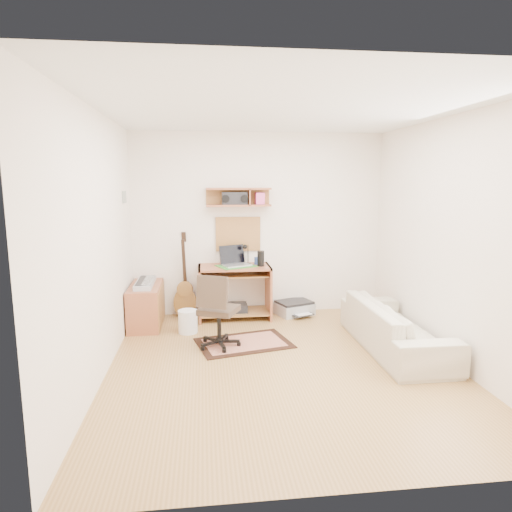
{
  "coord_description": "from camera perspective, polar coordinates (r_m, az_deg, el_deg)",
  "views": [
    {
      "loc": [
        -0.8,
        -4.43,
        1.92
      ],
      "look_at": [
        -0.15,
        1.05,
        1.0
      ],
      "focal_mm": 31.57,
      "sensor_mm": 36.0,
      "label": 1
    }
  ],
  "objects": [
    {
      "name": "laptop",
      "position": [
        6.24,
        -2.54,
        -0.02
      ],
      "size": [
        0.49,
        0.49,
        0.29
      ],
      "primitive_type": null,
      "rotation": [
        0.0,
        0.0,
        0.4
      ],
      "color": "silver",
      "rests_on": "desk"
    },
    {
      "name": "printer",
      "position": [
        6.62,
        4.86,
        -6.65
      ],
      "size": [
        0.6,
        0.54,
        0.19
      ],
      "primitive_type": "cube",
      "rotation": [
        0.0,
        0.0,
        0.36
      ],
      "color": "#A5A8AA",
      "rests_on": "floor"
    },
    {
      "name": "task_chair",
      "position": [
        5.26,
        -4.71,
        -6.82
      ],
      "size": [
        0.61,
        0.61,
        0.89
      ],
      "primitive_type": null,
      "rotation": [
        0.0,
        0.0,
        -0.43
      ],
      "color": "#3A2D22",
      "rests_on": "floor"
    },
    {
      "name": "rug",
      "position": [
        5.49,
        -1.55,
        -10.94
      ],
      "size": [
        1.22,
        0.95,
        0.01
      ],
      "primitive_type": "cube",
      "rotation": [
        0.0,
        0.0,
        0.24
      ],
      "color": "#D0AD8B",
      "rests_on": "floor"
    },
    {
      "name": "waste_basket",
      "position": [
        5.88,
        -8.63,
        -8.2
      ],
      "size": [
        0.31,
        0.31,
        0.29
      ],
      "primitive_type": "cylinder",
      "rotation": [
        0.0,
        0.0,
        -0.31
      ],
      "color": "white",
      "rests_on": "floor"
    },
    {
      "name": "desk",
      "position": [
        6.36,
        -2.73,
        -4.6
      ],
      "size": [
        1.0,
        0.55,
        0.75
      ],
      "primitive_type": null,
      "color": "#A45A39",
      "rests_on": "floor"
    },
    {
      "name": "back_wall",
      "position": [
        6.51,
        0.33,
        4.01
      ],
      "size": [
        3.6,
        0.01,
        2.6
      ],
      "primitive_type": "cube",
      "color": "white",
      "rests_on": "ground"
    },
    {
      "name": "wall_photo",
      "position": [
        6.02,
        -16.34,
        7.18
      ],
      "size": [
        0.02,
        0.2,
        0.15
      ],
      "primitive_type": "cube",
      "color": "#4C8CBF",
      "rests_on": "left_wall"
    },
    {
      "name": "speaker",
      "position": [
        6.25,
        0.61,
        -0.32
      ],
      "size": [
        0.1,
        0.1,
        0.21
      ],
      "primitive_type": "cylinder",
      "color": "black",
      "rests_on": "desk"
    },
    {
      "name": "cabinet",
      "position": [
        6.25,
        -13.76,
        -6.07
      ],
      "size": [
        0.4,
        0.9,
        0.55
      ],
      "primitive_type": "cube",
      "color": "#A45A39",
      "rests_on": "floor"
    },
    {
      "name": "desk_lamp",
      "position": [
        6.41,
        -1.02,
        0.23
      ],
      "size": [
        0.09,
        0.09,
        0.28
      ],
      "primitive_type": null,
      "color": "black",
      "rests_on": "desk"
    },
    {
      "name": "sofa",
      "position": [
        5.45,
        17.27,
        -7.59
      ],
      "size": [
        0.54,
        1.85,
        0.72
      ],
      "primitive_type": "imported",
      "rotation": [
        0.0,
        0.0,
        1.57
      ],
      "color": "beige",
      "rests_on": "floor"
    },
    {
      "name": "floor",
      "position": [
        4.9,
        3.28,
        -13.71
      ],
      "size": [
        3.6,
        4.0,
        0.01
      ],
      "primitive_type": "cube",
      "color": "#AD8148",
      "rests_on": "ground"
    },
    {
      "name": "cork_board",
      "position": [
        6.47,
        -2.29,
        2.81
      ],
      "size": [
        0.64,
        0.03,
        0.49
      ],
      "primitive_type": "cube",
      "color": "#A97C54",
      "rests_on": "back_wall"
    },
    {
      "name": "wall_shelf",
      "position": [
        6.33,
        -2.24,
        7.47
      ],
      "size": [
        0.9,
        0.25,
        0.26
      ],
      "primitive_type": "cube",
      "color": "#A45A39",
      "rests_on": "back_wall"
    },
    {
      "name": "music_keyboard",
      "position": [
        6.18,
        -13.87,
        -3.33
      ],
      "size": [
        0.22,
        0.7,
        0.06
      ],
      "primitive_type": "cube",
      "color": "#B2B5BA",
      "rests_on": "cabinet"
    },
    {
      "name": "right_wall",
      "position": [
        5.17,
        23.53,
        1.79
      ],
      "size": [
        0.01,
        4.0,
        2.6
      ],
      "primitive_type": "cube",
      "color": "white",
      "rests_on": "ground"
    },
    {
      "name": "boombox",
      "position": [
        6.32,
        -2.73,
        7.28
      ],
      "size": [
        0.35,
        0.16,
        0.18
      ],
      "primitive_type": "cube",
      "color": "black",
      "rests_on": "wall_shelf"
    },
    {
      "name": "guitar",
      "position": [
        6.43,
        -9.06,
        -2.41
      ],
      "size": [
        0.35,
        0.25,
        1.22
      ],
      "primitive_type": null,
      "rotation": [
        0.0,
        0.0,
        -0.15
      ],
      "color": "olive",
      "rests_on": "floor"
    },
    {
      "name": "pencil_cup",
      "position": [
        6.4,
        0.09,
        -0.6
      ],
      "size": [
        0.07,
        0.07,
        0.1
      ],
      "primitive_type": "cylinder",
      "color": "#2F488F",
      "rests_on": "desk"
    },
    {
      "name": "left_wall",
      "position": [
        4.59,
        -19.37,
        1.14
      ],
      "size": [
        0.01,
        4.0,
        2.6
      ],
      "primitive_type": "cube",
      "color": "white",
      "rests_on": "ground"
    },
    {
      "name": "ceiling",
      "position": [
        4.55,
        3.61,
        18.09
      ],
      "size": [
        3.6,
        4.0,
        0.01
      ],
      "primitive_type": "cube",
      "color": "white",
      "rests_on": "ground"
    }
  ]
}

